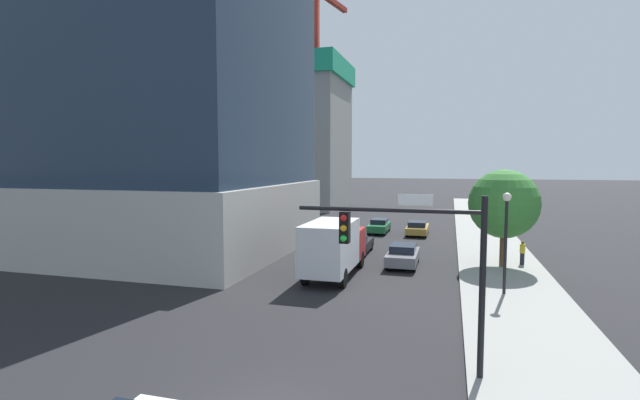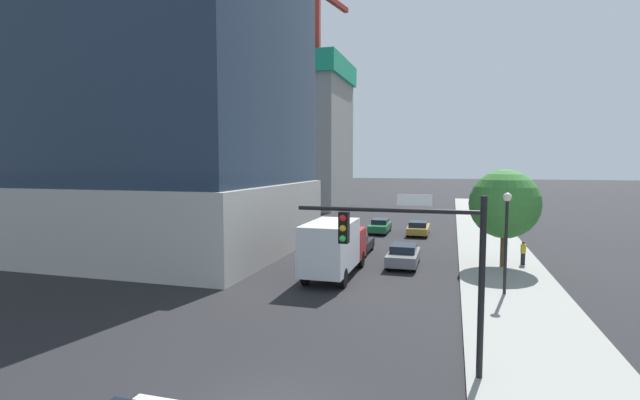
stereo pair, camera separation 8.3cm
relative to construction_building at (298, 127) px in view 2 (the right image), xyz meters
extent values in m
cube|color=gray|center=(26.28, -36.26, -12.35)|extent=(5.34, 120.00, 0.15)
cube|color=#B2AFA8|center=(0.37, -35.82, -9.78)|extent=(21.79, 18.94, 5.30)
cube|color=gray|center=(-0.03, 0.02, -1.30)|extent=(14.44, 14.06, 22.25)
cube|color=#1E9E70|center=(-0.03, 0.02, 8.33)|extent=(15.30, 14.90, 3.00)
cube|color=red|center=(4.31, -4.20, 3.08)|extent=(0.90, 0.90, 31.01)
cube|color=red|center=(5.30, 0.72, 18.59)|extent=(2.69, 9.97, 0.70)
cylinder|color=black|center=(24.02, -52.58, -9.40)|extent=(0.20, 0.20, 5.74)
cylinder|color=black|center=(21.03, -52.58, -7.06)|extent=(5.97, 0.14, 0.14)
cube|color=black|center=(19.62, -52.58, -7.68)|extent=(0.32, 0.36, 1.05)
sphere|color=red|center=(19.62, -52.77, -7.34)|extent=(0.22, 0.22, 0.22)
sphere|color=orange|center=(19.62, -52.77, -7.68)|extent=(0.22, 0.22, 0.22)
sphere|color=green|center=(19.62, -52.77, -8.02)|extent=(0.22, 0.22, 0.22)
cube|color=white|center=(21.92, -52.58, -6.71)|extent=(1.10, 0.04, 0.36)
cylinder|color=black|center=(25.78, -42.41, -9.86)|extent=(0.16, 0.16, 4.84)
sphere|color=silver|center=(25.78, -42.41, -7.26)|extent=(0.44, 0.44, 0.44)
cylinder|color=brown|center=(26.35, -35.65, -11.06)|extent=(0.36, 0.36, 2.43)
sphere|color=#387F33|center=(26.35, -35.65, -8.17)|extent=(4.47, 4.47, 4.47)
cube|color=#AD8938|center=(20.02, -22.78, -11.86)|extent=(1.94, 4.63, 0.62)
cube|color=#19212D|center=(20.02, -23.27, -11.31)|extent=(1.63, 2.13, 0.48)
cylinder|color=black|center=(19.17, -21.21, -12.11)|extent=(0.22, 0.62, 0.62)
cylinder|color=black|center=(20.87, -21.21, -12.11)|extent=(0.22, 0.62, 0.62)
cylinder|color=black|center=(19.17, -24.36, -12.11)|extent=(0.22, 0.62, 0.62)
cylinder|color=black|center=(20.87, -24.36, -12.11)|extent=(0.22, 0.62, 0.62)
cube|color=slate|center=(20.02, -36.76, -11.79)|extent=(1.94, 4.35, 0.68)
cube|color=#19212D|center=(20.02, -36.65, -11.21)|extent=(1.63, 2.19, 0.48)
cylinder|color=black|center=(19.17, -35.28, -12.09)|extent=(0.22, 0.68, 0.68)
cylinder|color=black|center=(20.88, -35.28, -12.09)|extent=(0.22, 0.68, 0.68)
cylinder|color=black|center=(19.17, -38.24, -12.09)|extent=(0.22, 0.68, 0.68)
cylinder|color=black|center=(20.88, -38.24, -12.09)|extent=(0.22, 0.68, 0.68)
cube|color=black|center=(16.29, -33.29, -11.81)|extent=(1.73, 4.45, 0.67)
cube|color=#19212D|center=(16.29, -34.25, -11.23)|extent=(1.45, 1.91, 0.47)
cylinder|color=black|center=(15.53, -31.78, -12.09)|extent=(0.22, 0.67, 0.67)
cylinder|color=black|center=(17.05, -31.78, -12.09)|extent=(0.22, 0.67, 0.67)
cylinder|color=black|center=(15.53, -34.80, -12.09)|extent=(0.22, 0.67, 0.67)
cylinder|color=black|center=(17.05, -34.80, -12.09)|extent=(0.22, 0.67, 0.67)
cube|color=#1E6638|center=(16.29, -22.63, -11.82)|extent=(1.77, 4.38, 0.65)
cube|color=#19212D|center=(16.29, -22.46, -11.27)|extent=(1.49, 2.14, 0.45)
cylinder|color=black|center=(15.51, -21.14, -12.10)|extent=(0.22, 0.64, 0.64)
cylinder|color=black|center=(17.07, -21.14, -12.10)|extent=(0.22, 0.64, 0.64)
cylinder|color=black|center=(15.51, -24.12, -12.10)|extent=(0.22, 0.64, 0.64)
cylinder|color=black|center=(17.07, -24.12, -12.10)|extent=(0.22, 0.64, 0.64)
cube|color=#B21E1E|center=(16.29, -37.98, -10.80)|extent=(2.49, 2.09, 1.94)
cube|color=silver|center=(16.29, -41.79, -10.37)|extent=(2.49, 5.23, 2.81)
cylinder|color=black|center=(15.19, -37.98, -11.88)|extent=(0.30, 1.10, 1.10)
cylinder|color=black|center=(17.38, -37.98, -11.88)|extent=(0.30, 1.10, 1.10)
cylinder|color=black|center=(15.19, -43.10, -11.88)|extent=(0.30, 1.10, 1.10)
cylinder|color=black|center=(17.38, -43.10, -11.88)|extent=(0.30, 1.10, 1.10)
cylinder|color=black|center=(27.69, -34.77, -11.89)|extent=(0.28, 0.28, 0.78)
cylinder|color=gold|center=(27.69, -34.77, -11.20)|extent=(0.34, 0.34, 0.60)
sphere|color=brown|center=(27.69, -34.77, -10.79)|extent=(0.21, 0.21, 0.21)
camera|label=1|loc=(22.99, -67.40, -5.54)|focal=25.74mm
camera|label=2|loc=(23.07, -67.38, -5.54)|focal=25.74mm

